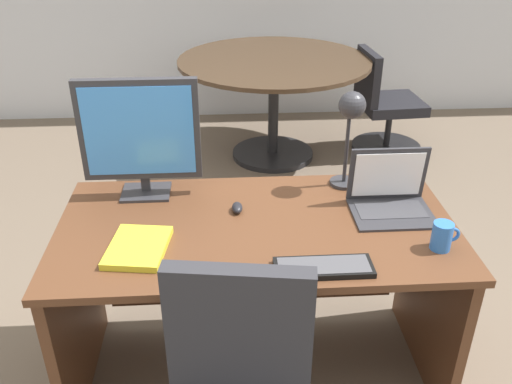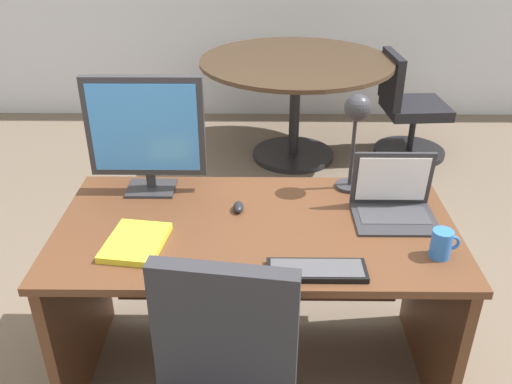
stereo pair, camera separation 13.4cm
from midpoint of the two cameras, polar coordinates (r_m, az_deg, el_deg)
name	(u,v)px [view 1 (the left image)]	position (r m, az deg, el deg)	size (l,w,h in m)	color
ground	(242,201)	(3.75, -2.46, -0.99)	(12.00, 12.00, 0.00)	#6B5B4C
desk	(256,267)	(2.25, -1.73, -7.91)	(1.52, 0.79, 0.76)	#56331E
monitor	(140,134)	(2.23, -13.79, 5.94)	(0.48, 0.16, 0.50)	#2D2D33
laptop	(389,191)	(2.20, 12.14, 0.10)	(0.31, 0.25, 0.24)	#2D2D33
keyboard	(324,267)	(1.84, 5.02, -7.92)	(0.33, 0.12, 0.02)	black
mouse	(237,208)	(2.15, -3.76, -1.68)	(0.04, 0.08, 0.03)	black
desk_lamp	(351,118)	(2.23, 8.20, 7.62)	(0.12, 0.14, 0.43)	#2D2D33
book	(138,247)	(1.98, -14.16, -5.69)	(0.23, 0.28, 0.02)	yellow
coffee_mug	(442,236)	(2.00, 17.16, -4.47)	(0.10, 0.07, 0.10)	blue
meeting_table	(274,83)	(4.18, 0.95, 11.29)	(1.43, 1.43, 0.79)	black
meeting_chair_near	(384,112)	(4.49, 12.40, 8.23)	(0.56, 0.56, 0.82)	black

